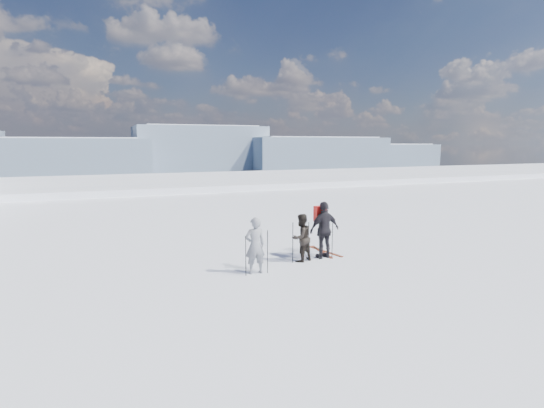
{
  "coord_description": "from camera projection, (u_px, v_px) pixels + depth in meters",
  "views": [
    {
      "loc": [
        -7.22,
        -8.88,
        3.71
      ],
      "look_at": [
        -2.35,
        3.0,
        1.86
      ],
      "focal_mm": 28.0,
      "sensor_mm": 36.0,
      "label": 1
    }
  ],
  "objects": [
    {
      "name": "skier_pack",
      "position": [
        324.0,
        230.0,
        13.69
      ],
      "size": [
        1.13,
        0.56,
        1.85
      ],
      "primitive_type": "imported",
      "rotation": [
        0.0,
        0.0,
        3.25
      ],
      "color": "black",
      "rests_on": "ground"
    },
    {
      "name": "skier_grey",
      "position": [
        255.0,
        246.0,
        12.06
      ],
      "size": [
        0.6,
        0.4,
        1.63
      ],
      "primitive_type": "imported",
      "rotation": [
        0.0,
        0.0,
        3.12
      ],
      "color": "gray",
      "rests_on": "ground"
    },
    {
      "name": "ski_poles",
      "position": [
        296.0,
        245.0,
        12.96
      ],
      "size": [
        3.23,
        0.75,
        1.28
      ],
      "color": "black",
      "rests_on": "ground"
    },
    {
      "name": "lake_basin",
      "position": [
        186.0,
        253.0,
        39.77
      ],
      "size": [
        820.0,
        820.0,
        71.62
      ],
      "color": "white",
      "rests_on": "ground"
    },
    {
      "name": "skis_loose",
      "position": [
        324.0,
        252.0,
        14.55
      ],
      "size": [
        0.5,
        1.7,
        0.03
      ],
      "color": "black",
      "rests_on": "ground"
    },
    {
      "name": "skier_dark",
      "position": [
        301.0,
        238.0,
        13.32
      ],
      "size": [
        0.89,
        0.79,
        1.52
      ],
      "primitive_type": "imported",
      "rotation": [
        0.0,
        0.0,
        3.49
      ],
      "color": "black",
      "rests_on": "ground"
    },
    {
      "name": "far_mountain_range",
      "position": [
        136.0,
        154.0,
        439.99
      ],
      "size": [
        770.0,
        110.0,
        53.0
      ],
      "color": "slate",
      "rests_on": "ground"
    },
    {
      "name": "backpack",
      "position": [
        321.0,
        193.0,
        13.74
      ],
      "size": [
        0.42,
        0.26,
        0.51
      ],
      "primitive_type": "cube",
      "rotation": [
        0.0,
        0.0,
        3.25
      ],
      "color": "red",
      "rests_on": "skier_pack"
    }
  ]
}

